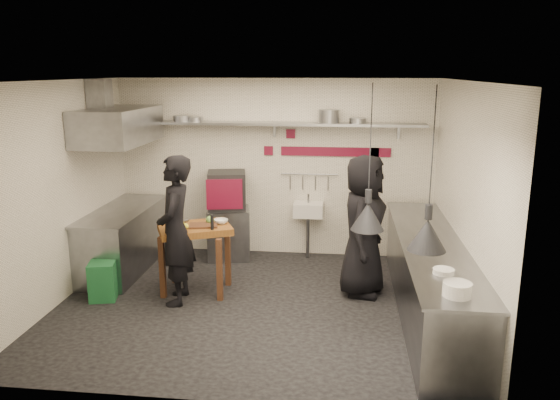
# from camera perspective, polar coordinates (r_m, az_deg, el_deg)

# --- Properties ---
(floor) EXTENTS (5.00, 5.00, 0.00)m
(floor) POSITION_cam_1_polar(r_m,az_deg,el_deg) (7.10, -2.63, -10.88)
(floor) COLOR black
(floor) RESTS_ON ground
(ceiling) EXTENTS (5.00, 5.00, 0.00)m
(ceiling) POSITION_cam_1_polar(r_m,az_deg,el_deg) (6.47, -2.90, 12.35)
(ceiling) COLOR silver
(ceiling) RESTS_ON floor
(wall_back) EXTENTS (5.00, 0.04, 2.80)m
(wall_back) POSITION_cam_1_polar(r_m,az_deg,el_deg) (8.68, -0.53, 3.36)
(wall_back) COLOR silver
(wall_back) RESTS_ON floor
(wall_front) EXTENTS (5.00, 0.04, 2.80)m
(wall_front) POSITION_cam_1_polar(r_m,az_deg,el_deg) (4.66, -6.94, -5.72)
(wall_front) COLOR silver
(wall_front) RESTS_ON floor
(wall_left) EXTENTS (0.04, 4.20, 2.80)m
(wall_left) POSITION_cam_1_polar(r_m,az_deg,el_deg) (7.46, -22.07, 0.68)
(wall_left) COLOR silver
(wall_left) RESTS_ON floor
(wall_right) EXTENTS (0.04, 4.20, 2.80)m
(wall_right) POSITION_cam_1_polar(r_m,az_deg,el_deg) (6.71, 18.80, -0.38)
(wall_right) COLOR silver
(wall_right) RESTS_ON floor
(red_band_horiz) EXTENTS (1.70, 0.02, 0.14)m
(red_band_horiz) POSITION_cam_1_polar(r_m,az_deg,el_deg) (8.55, 5.81, 5.04)
(red_band_horiz) COLOR maroon
(red_band_horiz) RESTS_ON wall_back
(red_band_vert) EXTENTS (0.14, 0.02, 1.10)m
(red_band_vert) POSITION_cam_1_polar(r_m,az_deg,el_deg) (8.65, 9.71, 1.78)
(red_band_vert) COLOR maroon
(red_band_vert) RESTS_ON wall_back
(red_tile_a) EXTENTS (0.14, 0.02, 0.14)m
(red_tile_a) POSITION_cam_1_polar(r_m,az_deg,el_deg) (8.55, 1.12, 6.93)
(red_tile_a) COLOR maroon
(red_tile_a) RESTS_ON wall_back
(red_tile_b) EXTENTS (0.14, 0.02, 0.14)m
(red_tile_b) POSITION_cam_1_polar(r_m,az_deg,el_deg) (8.63, -1.21, 5.18)
(red_tile_b) COLOR maroon
(red_tile_b) RESTS_ON wall_back
(back_shelf) EXTENTS (4.60, 0.34, 0.04)m
(back_shelf) POSITION_cam_1_polar(r_m,az_deg,el_deg) (8.40, -0.69, 7.98)
(back_shelf) COLOR slate
(back_shelf) RESTS_ON wall_back
(shelf_bracket_left) EXTENTS (0.04, 0.06, 0.24)m
(shelf_bracket_left) POSITION_cam_1_polar(r_m,az_deg,el_deg) (9.00, -12.76, 7.38)
(shelf_bracket_left) COLOR slate
(shelf_bracket_left) RESTS_ON wall_back
(shelf_bracket_mid) EXTENTS (0.04, 0.06, 0.24)m
(shelf_bracket_mid) POSITION_cam_1_polar(r_m,az_deg,el_deg) (8.56, -0.56, 7.41)
(shelf_bracket_mid) COLOR slate
(shelf_bracket_mid) RESTS_ON wall_back
(shelf_bracket_right) EXTENTS (0.04, 0.06, 0.24)m
(shelf_bracket_right) POSITION_cam_1_polar(r_m,az_deg,el_deg) (8.54, 12.30, 7.09)
(shelf_bracket_right) COLOR slate
(shelf_bracket_right) RESTS_ON wall_back
(pan_far_left) EXTENTS (0.37, 0.37, 0.09)m
(pan_far_left) POSITION_cam_1_polar(r_m,az_deg,el_deg) (8.69, -10.17, 8.39)
(pan_far_left) COLOR slate
(pan_far_left) RESTS_ON back_shelf
(pan_mid_left) EXTENTS (0.32, 0.32, 0.07)m
(pan_mid_left) POSITION_cam_1_polar(r_m,az_deg,el_deg) (8.64, -8.87, 8.34)
(pan_mid_left) COLOR slate
(pan_mid_left) RESTS_ON back_shelf
(stock_pot) EXTENTS (0.32, 0.32, 0.20)m
(stock_pot) POSITION_cam_1_polar(r_m,az_deg,el_deg) (8.33, 5.13, 8.71)
(stock_pot) COLOR slate
(stock_pot) RESTS_ON back_shelf
(pan_right) EXTENTS (0.33, 0.33, 0.08)m
(pan_right) POSITION_cam_1_polar(r_m,az_deg,el_deg) (8.33, 8.12, 8.22)
(pan_right) COLOR slate
(pan_right) RESTS_ON back_shelf
(oven_stand) EXTENTS (0.76, 0.71, 0.80)m
(oven_stand) POSITION_cam_1_polar(r_m,az_deg,el_deg) (8.69, -5.40, -3.48)
(oven_stand) COLOR slate
(oven_stand) RESTS_ON floor
(combi_oven) EXTENTS (0.67, 0.64, 0.58)m
(combi_oven) POSITION_cam_1_polar(r_m,az_deg,el_deg) (8.56, -5.58, 1.04)
(combi_oven) COLOR black
(combi_oven) RESTS_ON oven_stand
(oven_door) EXTENTS (0.54, 0.14, 0.46)m
(oven_door) POSITION_cam_1_polar(r_m,az_deg,el_deg) (8.28, -5.83, 0.60)
(oven_door) COLOR maroon
(oven_door) RESTS_ON combi_oven
(oven_glass) EXTENTS (0.33, 0.08, 0.34)m
(oven_glass) POSITION_cam_1_polar(r_m,az_deg,el_deg) (8.28, -5.98, 0.61)
(oven_glass) COLOR black
(oven_glass) RESTS_ON oven_door
(hand_sink) EXTENTS (0.46, 0.34, 0.22)m
(hand_sink) POSITION_cam_1_polar(r_m,az_deg,el_deg) (8.59, 2.98, -1.01)
(hand_sink) COLOR silver
(hand_sink) RESTS_ON wall_back
(sink_tap) EXTENTS (0.03, 0.03, 0.14)m
(sink_tap) POSITION_cam_1_polar(r_m,az_deg,el_deg) (8.54, 2.99, 0.16)
(sink_tap) COLOR slate
(sink_tap) RESTS_ON hand_sink
(sink_drain) EXTENTS (0.06, 0.06, 0.66)m
(sink_drain) POSITION_cam_1_polar(r_m,az_deg,el_deg) (8.67, 2.93, -3.89)
(sink_drain) COLOR slate
(sink_drain) RESTS_ON floor
(utensil_rail) EXTENTS (0.90, 0.02, 0.02)m
(utensil_rail) POSITION_cam_1_polar(r_m,az_deg,el_deg) (8.60, 3.08, 2.71)
(utensil_rail) COLOR slate
(utensil_rail) RESTS_ON wall_back
(counter_right) EXTENTS (0.70, 3.80, 0.90)m
(counter_right) POSITION_cam_1_polar(r_m,az_deg,el_deg) (6.93, 15.35, -7.96)
(counter_right) COLOR slate
(counter_right) RESTS_ON floor
(counter_right_top) EXTENTS (0.76, 3.90, 0.03)m
(counter_right_top) POSITION_cam_1_polar(r_m,az_deg,el_deg) (6.78, 15.59, -4.29)
(counter_right_top) COLOR slate
(counter_right_top) RESTS_ON counter_right
(plate_stack) EXTENTS (0.27, 0.27, 0.13)m
(plate_stack) POSITION_cam_1_polar(r_m,az_deg,el_deg) (5.23, 18.02, -8.87)
(plate_stack) COLOR silver
(plate_stack) RESTS_ON counter_right_top
(small_bowl_right) EXTENTS (0.27, 0.27, 0.05)m
(small_bowl_right) POSITION_cam_1_polar(r_m,az_deg,el_deg) (5.75, 16.73, -7.15)
(small_bowl_right) COLOR silver
(small_bowl_right) RESTS_ON counter_right_top
(counter_left) EXTENTS (0.70, 1.90, 0.90)m
(counter_left) POSITION_cam_1_polar(r_m,az_deg,el_deg) (8.46, -16.07, -4.07)
(counter_left) COLOR slate
(counter_left) RESTS_ON floor
(counter_left_top) EXTENTS (0.76, 2.00, 0.03)m
(counter_left_top) POSITION_cam_1_polar(r_m,az_deg,el_deg) (8.34, -16.27, -1.02)
(counter_left_top) COLOR slate
(counter_left_top) RESTS_ON counter_left
(extractor_hood) EXTENTS (0.78, 1.60, 0.50)m
(extractor_hood) POSITION_cam_1_polar(r_m,az_deg,el_deg) (8.11, -16.52, 7.44)
(extractor_hood) COLOR slate
(extractor_hood) RESTS_ON ceiling
(hood_duct) EXTENTS (0.28, 0.28, 0.50)m
(hood_duct) POSITION_cam_1_polar(r_m,az_deg,el_deg) (8.18, -18.35, 10.18)
(hood_duct) COLOR slate
(hood_duct) RESTS_ON ceiling
(green_bin) EXTENTS (0.40, 0.40, 0.50)m
(green_bin) POSITION_cam_1_polar(r_m,az_deg,el_deg) (7.53, -18.02, -8.04)
(green_bin) COLOR #195D2E
(green_bin) RESTS_ON floor
(prep_table) EXTENTS (1.10, 0.96, 0.92)m
(prep_table) POSITION_cam_1_polar(r_m,az_deg,el_deg) (7.42, -8.78, -6.09)
(prep_table) COLOR brown
(prep_table) RESTS_ON floor
(cutting_board) EXTENTS (0.41, 0.34, 0.02)m
(cutting_board) POSITION_cam_1_polar(r_m,az_deg,el_deg) (7.24, -8.00, -2.64)
(cutting_board) COLOR #4D2C1A
(cutting_board) RESTS_ON prep_table
(pepper_mill) EXTENTS (0.06, 0.06, 0.20)m
(pepper_mill) POSITION_cam_1_polar(r_m,az_deg,el_deg) (7.04, -7.11, -2.33)
(pepper_mill) COLOR black
(pepper_mill) RESTS_ON prep_table
(lemon_a) EXTENTS (0.10, 0.10, 0.09)m
(lemon_a) POSITION_cam_1_polar(r_m,az_deg,el_deg) (7.18, -10.19, -2.62)
(lemon_a) COLOR yellow
(lemon_a) RESTS_ON prep_table
(lemon_b) EXTENTS (0.08, 0.08, 0.08)m
(lemon_b) POSITION_cam_1_polar(r_m,az_deg,el_deg) (7.14, -9.83, -2.71)
(lemon_b) COLOR yellow
(lemon_b) RESTS_ON prep_table
(veg_ball) EXTENTS (0.15, 0.15, 0.11)m
(veg_ball) POSITION_cam_1_polar(r_m,az_deg,el_deg) (7.34, -7.34, -2.08)
(veg_ball) COLOR #5E913F
(veg_ball) RESTS_ON prep_table
(steel_tray) EXTENTS (0.17, 0.12, 0.03)m
(steel_tray) POSITION_cam_1_polar(r_m,az_deg,el_deg) (7.48, -10.23, -2.17)
(steel_tray) COLOR slate
(steel_tray) RESTS_ON prep_table
(bowl) EXTENTS (0.21, 0.21, 0.06)m
(bowl) POSITION_cam_1_polar(r_m,az_deg,el_deg) (7.33, -6.18, -2.23)
(bowl) COLOR silver
(bowl) RESTS_ON prep_table
(heat_lamp_near) EXTENTS (0.36, 0.36, 1.51)m
(heat_lamp_near) POSITION_cam_1_polar(r_m,az_deg,el_deg) (5.63, 9.37, 4.30)
(heat_lamp_near) COLOR black
(heat_lamp_near) RESTS_ON ceiling
(heat_lamp_far) EXTENTS (0.46, 0.46, 1.51)m
(heat_lamp_far) POSITION_cam_1_polar(r_m,az_deg,el_deg) (5.09, 15.54, 3.01)
(heat_lamp_far) COLOR black
(heat_lamp_far) RESTS_ON ceiling
(chef_left) EXTENTS (0.54, 0.74, 1.91)m
(chef_left) POSITION_cam_1_polar(r_m,az_deg,el_deg) (6.99, -10.86, -3.15)
(chef_left) COLOR black
(chef_left) RESTS_ON floor
(chef_right) EXTENTS (0.81, 1.04, 1.87)m
(chef_right) POSITION_cam_1_polar(r_m,az_deg,el_deg) (7.22, 8.72, -2.68)
(chef_right) COLOR black
(chef_right) RESTS_ON floor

